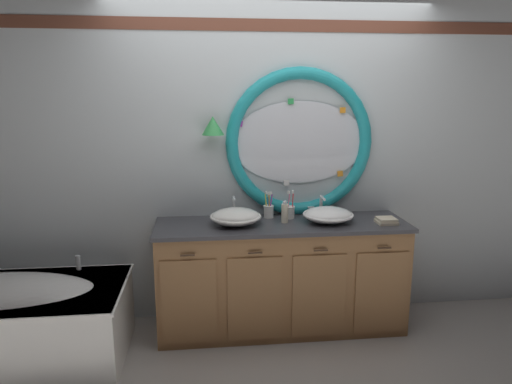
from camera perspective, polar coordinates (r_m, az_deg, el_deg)
The scene contains 11 objects.
ground_plane at distance 3.64m, azimuth 2.85°, elevation -18.06°, with size 14.00×14.00×0.00m, color gray.
back_wall_assembly at distance 3.76m, azimuth 1.98°, elevation 4.28°, with size 6.40×0.26×2.60m.
vanity_counter at distance 3.71m, azimuth 3.08°, elevation -10.12°, with size 1.92×0.59×0.86m.
sink_basin_left at distance 3.48m, azimuth -2.50°, elevation -3.03°, with size 0.38×0.38×0.13m.
sink_basin_right at distance 3.60m, azimuth 8.79°, elevation -2.77°, with size 0.39×0.39×0.12m.
faucet_set_left at distance 3.70m, azimuth -2.73°, elevation -2.14°, with size 0.21×0.12×0.17m.
faucet_set_right at distance 3.80m, azimuth 7.94°, elevation -1.87°, with size 0.21×0.13×0.16m.
toothbrush_holder_left at distance 3.69m, azimuth 1.55°, elevation -2.24°, with size 0.09×0.09×0.21m.
toothbrush_holder_right at distance 3.68m, azimuth 4.12°, elevation -2.37°, with size 0.08×0.08×0.22m.
soap_dispenser at distance 3.56m, azimuth 3.54°, elevation -2.53°, with size 0.05×0.06×0.17m.
folded_hand_towel at distance 3.67m, azimuth 15.61°, elevation -3.40°, with size 0.15×0.14×0.04m.
Camera 1 is at (-0.52, -3.10, 1.84)m, focal length 32.80 mm.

